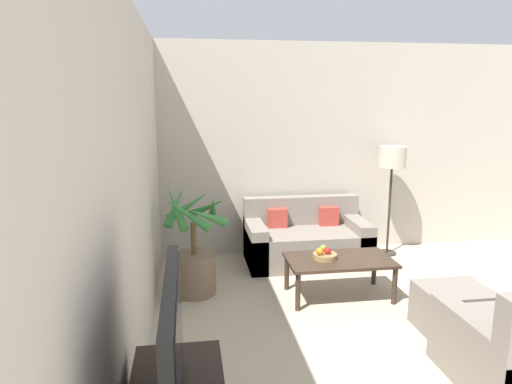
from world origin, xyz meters
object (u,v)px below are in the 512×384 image
at_px(television, 174,355).
at_px(orange_fruit, 320,251).
at_px(potted_palm, 194,255).
at_px(sofa_loveseat, 306,241).
at_px(coffee_table, 339,263).
at_px(ottoman, 453,309).
at_px(fruit_bowl, 325,256).
at_px(floor_lamp, 392,163).
at_px(apple_green, 323,248).
at_px(apple_red, 328,251).

bearing_deg(television, orange_fruit, 61.24).
xyz_separation_m(potted_palm, sofa_loveseat, (1.38, 0.74, -0.15)).
height_order(coffee_table, ottoman, coffee_table).
xyz_separation_m(coffee_table, fruit_bowl, (-0.15, 0.02, 0.08)).
xyz_separation_m(potted_palm, floor_lamp, (2.52, 0.87, 0.79)).
bearing_deg(potted_palm, floor_lamp, 18.97).
bearing_deg(apple_green, apple_red, -77.57).
height_order(sofa_loveseat, apple_green, sofa_loveseat).
xyz_separation_m(television, apple_green, (1.43, 2.59, -0.47)).
relative_size(fruit_bowl, apple_green, 3.56).
bearing_deg(fruit_bowl, apple_red, -35.26).
bearing_deg(television, apple_green, 61.06).
height_order(apple_red, orange_fruit, orange_fruit).
xyz_separation_m(coffee_table, apple_green, (-0.15, 0.10, 0.14)).
bearing_deg(ottoman, apple_red, 136.91).
distance_m(potted_palm, coffee_table, 1.49).
height_order(potted_palm, ottoman, potted_palm).
bearing_deg(apple_red, orange_fruit, -170.03).
xyz_separation_m(floor_lamp, coffee_table, (-1.06, -1.17, -0.85)).
bearing_deg(orange_fruit, apple_green, 57.16).
relative_size(potted_palm, orange_fruit, 15.46).
bearing_deg(floor_lamp, sofa_loveseat, -173.80).
height_order(apple_red, ottoman, apple_red).
xyz_separation_m(potted_palm, apple_green, (1.31, -0.21, 0.08)).
relative_size(potted_palm, floor_lamp, 0.81).
bearing_deg(coffee_table, television, -122.34).
distance_m(television, apple_green, 2.99).
bearing_deg(television, ottoman, 35.50).
xyz_separation_m(potted_palm, ottoman, (2.22, -1.13, -0.22)).
distance_m(coffee_table, orange_fruit, 0.26).
bearing_deg(potted_palm, television, -92.41).
relative_size(apple_green, ottoman, 0.12).
bearing_deg(fruit_bowl, floor_lamp, 43.62).
distance_m(apple_red, ottoman, 1.25).
xyz_separation_m(sofa_loveseat, ottoman, (0.83, -1.87, -0.07)).
xyz_separation_m(sofa_loveseat, apple_red, (-0.05, -1.04, 0.23)).
bearing_deg(potted_palm, apple_red, -12.72).
relative_size(floor_lamp, apple_red, 19.68).
bearing_deg(coffee_table, potted_palm, 168.12).
distance_m(sofa_loveseat, coffee_table, 1.06).
relative_size(coffee_table, apple_red, 14.88).
bearing_deg(apple_red, television, -120.16).
bearing_deg(apple_green, television, -118.94).
bearing_deg(orange_fruit, television, -118.76).
bearing_deg(coffee_table, fruit_bowl, 171.69).
height_order(sofa_loveseat, floor_lamp, floor_lamp).
bearing_deg(apple_red, potted_palm, 167.28).
xyz_separation_m(television, ottoman, (2.34, 1.67, -0.77)).
xyz_separation_m(floor_lamp, orange_fruit, (-1.27, -1.18, -0.70)).
bearing_deg(television, floor_lamp, 54.26).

